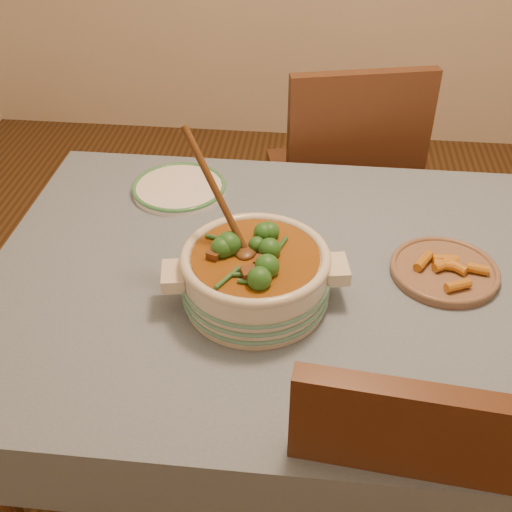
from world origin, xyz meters
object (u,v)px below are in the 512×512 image
at_px(condiment_bowl, 250,230).
at_px(chair_far, 345,176).
at_px(white_plate, 179,188).
at_px(fried_plate, 445,269).
at_px(dining_table, 337,307).
at_px(stew_casserole, 255,272).

xyz_separation_m(condiment_bowl, chair_far, (0.26, 0.68, -0.22)).
distance_m(white_plate, fried_plate, 0.76).
xyz_separation_m(dining_table, condiment_bowl, (-0.23, 0.14, 0.12)).
bearing_deg(fried_plate, dining_table, -170.75).
bearing_deg(white_plate, dining_table, -36.88).
height_order(condiment_bowl, chair_far, chair_far).
relative_size(white_plate, condiment_bowl, 2.89).
xyz_separation_m(white_plate, fried_plate, (0.70, -0.30, 0.00)).
bearing_deg(white_plate, chair_far, 44.46).
bearing_deg(stew_casserole, condiment_bowl, 99.62).
distance_m(stew_casserole, chair_far, 0.98).
xyz_separation_m(dining_table, stew_casserole, (-0.19, -0.10, 0.17)).
height_order(white_plate, chair_far, chair_far).
relative_size(stew_casserole, chair_far, 0.42).
xyz_separation_m(stew_casserole, condiment_bowl, (-0.04, 0.23, -0.05)).
distance_m(stew_casserole, white_plate, 0.52).
xyz_separation_m(condiment_bowl, fried_plate, (0.47, -0.10, -0.01)).
distance_m(white_plate, chair_far, 0.71).
xyz_separation_m(dining_table, white_plate, (-0.45, 0.34, 0.10)).
xyz_separation_m(dining_table, fried_plate, (0.24, 0.04, 0.11)).
bearing_deg(fried_plate, chair_far, 105.48).
distance_m(dining_table, white_plate, 0.58).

